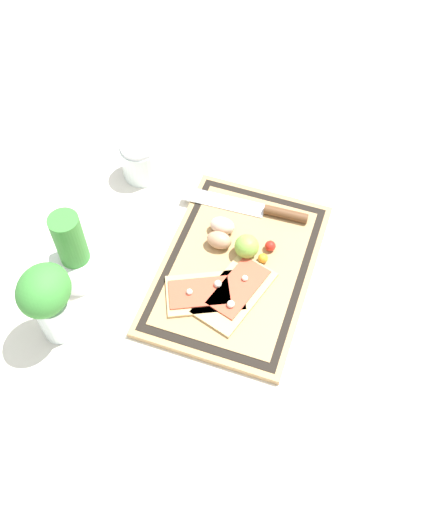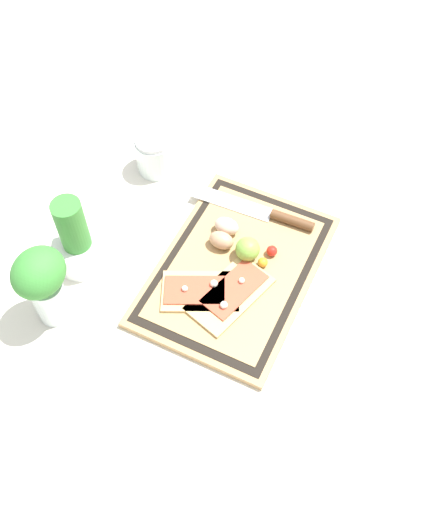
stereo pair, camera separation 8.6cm
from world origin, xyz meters
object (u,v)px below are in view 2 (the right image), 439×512
(pizza_slice_far, at_px, (199,291))
(egg_brown, at_px, (221,240))
(herb_pot, at_px, (78,243))
(sauce_jar, at_px, (156,155))
(knife, at_px, (272,215))
(cherry_tomato_yellow, at_px, (263,262))
(cherry_tomato_red, at_px, (272,251))
(lime, at_px, (248,249))
(herb_glass, at_px, (43,282))
(pizza_slice_near, at_px, (231,293))
(egg_pink, at_px, (227,226))

(pizza_slice_far, height_order, egg_brown, egg_brown)
(herb_pot, distance_m, sauce_jar, 0.31)
(knife, relative_size, cherry_tomato_yellow, 13.68)
(pizza_slice_far, xyz_separation_m, knife, (0.25, -0.06, 0.00))
(cherry_tomato_red, relative_size, herb_pot, 0.12)
(herb_pot, bearing_deg, pizza_slice_far, -83.95)
(egg_brown, xyz_separation_m, herb_pot, (-0.16, 0.26, 0.03))
(lime, bearing_deg, herb_glass, 133.75)
(knife, relative_size, cherry_tomato_red, 12.31)
(egg_brown, distance_m, sauce_jar, 0.29)
(pizza_slice_near, relative_size, sauce_jar, 2.06)
(sauce_jar, relative_size, herb_glass, 0.50)
(pizza_slice_far, xyz_separation_m, cherry_tomato_yellow, (0.12, -0.09, 0.01))
(pizza_slice_near, distance_m, pizza_slice_far, 0.07)
(egg_pink, bearing_deg, pizza_slice_near, -151.51)
(egg_pink, relative_size, cherry_tomato_red, 2.33)
(cherry_tomato_yellow, bearing_deg, pizza_slice_near, 162.56)
(pizza_slice_far, height_order, herb_pot, herb_pot)
(egg_pink, xyz_separation_m, herb_glass, (-0.33, 0.23, 0.08))
(pizza_slice_near, relative_size, egg_brown, 3.66)
(knife, xyz_separation_m, cherry_tomato_red, (-0.10, -0.04, 0.00))
(cherry_tomato_yellow, bearing_deg, pizza_slice_far, 142.48)
(cherry_tomato_red, height_order, cherry_tomato_yellow, cherry_tomato_red)
(knife, distance_m, herb_glass, 0.52)
(herb_pot, xyz_separation_m, herb_glass, (-0.13, -0.02, 0.05))
(pizza_slice_near, xyz_separation_m, lime, (0.10, 0.01, 0.02))
(sauce_jar, bearing_deg, herb_pot, 178.08)
(egg_brown, xyz_separation_m, herb_glass, (-0.29, 0.24, 0.08))
(herb_glass, bearing_deg, egg_brown, -39.49)
(lime, bearing_deg, herb_pot, 115.71)
(herb_glass, bearing_deg, cherry_tomato_yellow, -50.50)
(herb_glass, bearing_deg, herb_pot, 9.07)
(knife, xyz_separation_m, lime, (-0.12, 0.01, 0.02))
(egg_brown, bearing_deg, egg_pink, 8.89)
(pizza_slice_near, height_order, knife, pizza_slice_near)
(egg_brown, relative_size, sauce_jar, 0.56)
(knife, bearing_deg, pizza_slice_far, 166.89)
(egg_brown, xyz_separation_m, egg_pink, (0.04, 0.01, 0.00))
(knife, bearing_deg, egg_brown, 150.57)
(pizza_slice_far, relative_size, lime, 3.53)
(cherry_tomato_yellow, relative_size, herb_glass, 0.11)
(pizza_slice_near, height_order, lime, lime)
(egg_brown, bearing_deg, herb_pot, 121.05)
(pizza_slice_near, height_order, sauce_jar, sauce_jar)
(cherry_tomato_yellow, bearing_deg, egg_pink, 65.88)
(knife, bearing_deg, sauce_jar, 84.03)
(pizza_slice_far, relative_size, sauce_jar, 1.88)
(sauce_jar, bearing_deg, cherry_tomato_yellow, -115.03)
(egg_pink, height_order, herb_glass, herb_glass)
(pizza_slice_far, bearing_deg, cherry_tomato_red, -32.23)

